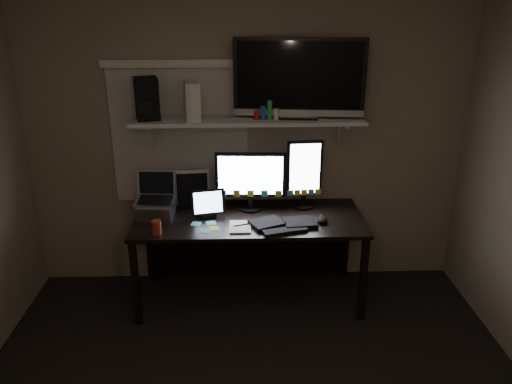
{
  "coord_description": "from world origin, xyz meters",
  "views": [
    {
      "loc": [
        -0.07,
        -2.18,
        2.33
      ],
      "look_at": [
        0.05,
        1.25,
        1.01
      ],
      "focal_mm": 35.0,
      "sensor_mm": 36.0,
      "label": 1
    }
  ],
  "objects_px": {
    "laptop": "(155,197)",
    "tv": "(299,79)",
    "desk": "(249,231)",
    "mouse": "(322,219)",
    "speaker": "(147,99)",
    "monitor_landscape": "(251,181)",
    "monitor_portrait": "(304,174)",
    "tablet": "(208,203)",
    "cup": "(156,227)",
    "game_console": "(192,101)",
    "keyboard": "(284,223)"
  },
  "relations": [
    {
      "from": "game_console",
      "to": "tv",
      "type": "bearing_deg",
      "value": -14.24
    },
    {
      "from": "cup",
      "to": "game_console",
      "type": "relative_size",
      "value": 0.36
    },
    {
      "from": "mouse",
      "to": "keyboard",
      "type": "bearing_deg",
      "value": -164.68
    },
    {
      "from": "speaker",
      "to": "laptop",
      "type": "bearing_deg",
      "value": -92.53
    },
    {
      "from": "speaker",
      "to": "cup",
      "type": "bearing_deg",
      "value": -94.21
    },
    {
      "from": "cup",
      "to": "tablet",
      "type": "bearing_deg",
      "value": 38.52
    },
    {
      "from": "tablet",
      "to": "tv",
      "type": "distance_m",
      "value": 1.19
    },
    {
      "from": "mouse",
      "to": "laptop",
      "type": "bearing_deg",
      "value": -179.01
    },
    {
      "from": "game_console",
      "to": "speaker",
      "type": "bearing_deg",
      "value": 159.25
    },
    {
      "from": "speaker",
      "to": "tv",
      "type": "bearing_deg",
      "value": -14.26
    },
    {
      "from": "monitor_landscape",
      "to": "tablet",
      "type": "relative_size",
      "value": 2.12
    },
    {
      "from": "monitor_portrait",
      "to": "cup",
      "type": "distance_m",
      "value": 1.25
    },
    {
      "from": "desk",
      "to": "monitor_portrait",
      "type": "bearing_deg",
      "value": 8.87
    },
    {
      "from": "game_console",
      "to": "monitor_landscape",
      "type": "bearing_deg",
      "value": -18.22
    },
    {
      "from": "cup",
      "to": "tv",
      "type": "relative_size",
      "value": 0.11
    },
    {
      "from": "desk",
      "to": "speaker",
      "type": "height_order",
      "value": "speaker"
    },
    {
      "from": "monitor_landscape",
      "to": "mouse",
      "type": "xyz_separation_m",
      "value": [
        0.55,
        -0.27,
        -0.23
      ]
    },
    {
      "from": "game_console",
      "to": "keyboard",
      "type": "bearing_deg",
      "value": -41.92
    },
    {
      "from": "keyboard",
      "to": "mouse",
      "type": "height_order",
      "value": "mouse"
    },
    {
      "from": "monitor_portrait",
      "to": "mouse",
      "type": "relative_size",
      "value": 4.86
    },
    {
      "from": "monitor_landscape",
      "to": "desk",
      "type": "bearing_deg",
      "value": -112.2
    },
    {
      "from": "desk",
      "to": "mouse",
      "type": "xyz_separation_m",
      "value": [
        0.56,
        -0.23,
        0.2
      ]
    },
    {
      "from": "laptop",
      "to": "tv",
      "type": "xyz_separation_m",
      "value": [
        1.12,
        0.18,
        0.87
      ]
    },
    {
      "from": "tablet",
      "to": "cup",
      "type": "height_order",
      "value": "tablet"
    },
    {
      "from": "game_console",
      "to": "mouse",
      "type": "bearing_deg",
      "value": -32.24
    },
    {
      "from": "laptop",
      "to": "mouse",
      "type": "bearing_deg",
      "value": -1.39
    },
    {
      "from": "cup",
      "to": "mouse",
      "type": "bearing_deg",
      "value": 7.61
    },
    {
      "from": "monitor_landscape",
      "to": "speaker",
      "type": "bearing_deg",
      "value": 179.72
    },
    {
      "from": "desk",
      "to": "tablet",
      "type": "relative_size",
      "value": 6.78
    },
    {
      "from": "laptop",
      "to": "speaker",
      "type": "xyz_separation_m",
      "value": [
        -0.04,
        0.18,
        0.73
      ]
    },
    {
      "from": "monitor_portrait",
      "to": "laptop",
      "type": "bearing_deg",
      "value": -177.37
    },
    {
      "from": "tablet",
      "to": "keyboard",
      "type": "bearing_deg",
      "value": -28.1
    },
    {
      "from": "monitor_portrait",
      "to": "keyboard",
      "type": "bearing_deg",
      "value": -124.68
    },
    {
      "from": "desk",
      "to": "tablet",
      "type": "height_order",
      "value": "tablet"
    },
    {
      "from": "tablet",
      "to": "speaker",
      "type": "bearing_deg",
      "value": 145.46
    },
    {
      "from": "tv",
      "to": "speaker",
      "type": "xyz_separation_m",
      "value": [
        -1.16,
        0.0,
        -0.14
      ]
    },
    {
      "from": "keyboard",
      "to": "monitor_landscape",
      "type": "bearing_deg",
      "value": 112.46
    },
    {
      "from": "desk",
      "to": "monitor_landscape",
      "type": "relative_size",
      "value": 3.19
    },
    {
      "from": "desk",
      "to": "keyboard",
      "type": "height_order",
      "value": "keyboard"
    },
    {
      "from": "desk",
      "to": "speaker",
      "type": "relative_size",
      "value": 5.72
    },
    {
      "from": "mouse",
      "to": "tablet",
      "type": "bearing_deg",
      "value": 178.83
    },
    {
      "from": "tablet",
      "to": "laptop",
      "type": "relative_size",
      "value": 0.76
    },
    {
      "from": "tv",
      "to": "speaker",
      "type": "height_order",
      "value": "tv"
    },
    {
      "from": "cup",
      "to": "monitor_portrait",
      "type": "bearing_deg",
      "value": 22.31
    },
    {
      "from": "game_console",
      "to": "desk",
      "type": "bearing_deg",
      "value": -23.52
    },
    {
      "from": "monitor_portrait",
      "to": "speaker",
      "type": "bearing_deg",
      "value": 174.03
    },
    {
      "from": "tv",
      "to": "desk",
      "type": "bearing_deg",
      "value": -161.9
    },
    {
      "from": "speaker",
      "to": "mouse",
      "type": "bearing_deg",
      "value": -27.38
    },
    {
      "from": "laptop",
      "to": "desk",
      "type": "bearing_deg",
      "value": 12.01
    },
    {
      "from": "cup",
      "to": "speaker",
      "type": "height_order",
      "value": "speaker"
    }
  ]
}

